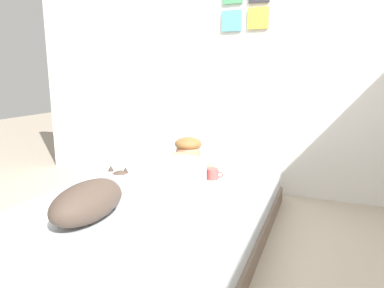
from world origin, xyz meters
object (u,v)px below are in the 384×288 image
(pillow, at_px, (169,157))
(person_lying, at_px, (167,171))
(bed, at_px, (160,216))
(coffee_cup, at_px, (213,174))
(dog, at_px, (92,199))
(cell_phone, at_px, (163,192))

(pillow, distance_m, person_lying, 0.61)
(bed, height_order, coffee_cup, coffee_cup)
(person_lying, height_order, dog, person_lying)
(bed, xyz_separation_m, person_lying, (0.02, 0.08, 0.29))
(coffee_cup, bearing_deg, dog, -113.20)
(coffee_cup, bearing_deg, person_lying, -129.77)
(bed, relative_size, dog, 3.59)
(cell_phone, bearing_deg, dog, -109.44)
(bed, bearing_deg, person_lying, 76.75)
(coffee_cup, distance_m, cell_phone, 0.43)
(bed, relative_size, coffee_cup, 16.49)
(person_lying, xyz_separation_m, coffee_cup, (0.23, 0.27, -0.07))
(cell_phone, bearing_deg, bed, 139.64)
(pillow, relative_size, dog, 0.90)
(bed, xyz_separation_m, coffee_cup, (0.24, 0.35, 0.22))
(person_lying, relative_size, cell_phone, 6.57)
(dog, distance_m, cell_phone, 0.52)
(bed, height_order, person_lying, person_lying)
(pillow, xyz_separation_m, person_lying, (0.25, -0.55, 0.05))
(pillow, height_order, dog, dog)
(dog, distance_m, coffee_cup, 0.94)
(person_lying, bearing_deg, dog, -103.70)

